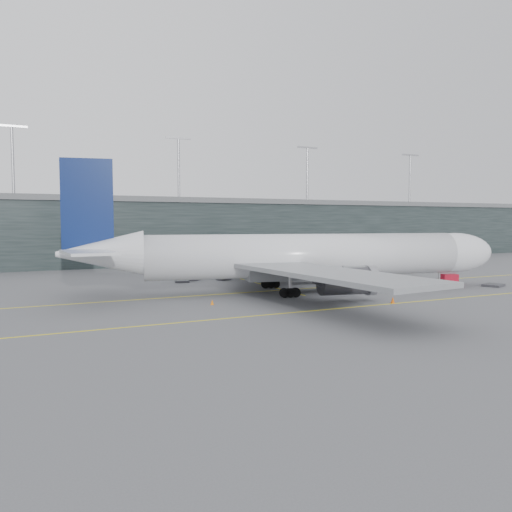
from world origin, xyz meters
name	(u,v)px	position (x,y,z in m)	size (l,w,h in m)	color
ground	(240,289)	(0.00, 0.00, 0.00)	(320.00, 320.00, 0.00)	#57575C
taxiline_a	(252,292)	(0.00, -4.00, 0.01)	(160.00, 0.25, 0.02)	yellow
taxiline_b	(312,311)	(0.00, -20.00, 0.01)	(160.00, 0.25, 0.02)	yellow
taxiline_lead_main	(223,274)	(5.00, 20.00, 0.01)	(0.25, 60.00, 0.02)	yellow
terminal	(149,230)	(0.00, 58.00, 7.62)	(240.00, 36.00, 29.00)	black
main_aircraft	(303,256)	(6.66, -6.64, 4.94)	(62.49, 57.93, 17.60)	silver
jet_bridge	(280,247)	(18.82, 23.27, 4.54)	(9.59, 42.68, 6.07)	#26262A
gse_cart	(450,278)	(31.82, -9.05, 0.88)	(2.67, 2.16, 1.58)	red
baggage_dolly	(493,285)	(35.75, -13.87, 0.19)	(3.15, 2.52, 0.31)	#323236
uld_a	(182,276)	(-5.57, 10.76, 1.09)	(2.62, 2.27, 2.07)	#3C3C41
uld_b	(193,275)	(-3.15, 12.57, 0.95)	(2.39, 2.14, 1.80)	#3C3C41
uld_c	(224,274)	(1.56, 10.69, 0.99)	(2.50, 2.25, 1.88)	#3C3C41
cone_nose	(438,280)	(32.22, -6.22, 0.33)	(0.41, 0.41, 0.66)	orange
cone_wing_stbd	(393,300)	(11.38, -19.80, 0.40)	(0.51, 0.51, 0.80)	#D3530B
cone_wing_port	(270,276)	(10.24, 10.52, 0.34)	(0.42, 0.42, 0.67)	#EA3C0D
cone_tail	(212,302)	(-8.63, -11.65, 0.33)	(0.41, 0.41, 0.66)	orange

